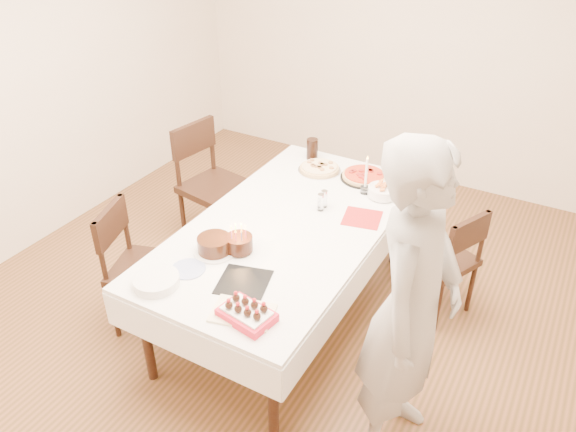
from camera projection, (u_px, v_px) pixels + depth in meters
The scene contains 22 objects.
floor at pixel (281, 311), 4.03m from camera, with size 5.00×5.00×0.00m, color #533A1C.
wall_back at pixel (416, 41), 5.16m from camera, with size 4.50×0.04×2.70m, color beige.
wall_left at pixel (23, 78), 4.25m from camera, with size 0.04×5.00×2.70m, color beige.
dining_table at pixel (288, 270), 3.83m from camera, with size 1.14×2.14×0.75m, color silver.
chair_right_savory at pixel (440, 259), 3.85m from camera, with size 0.44×0.44×0.85m, color black, non-canonical shape.
chair_left_savory at pixel (216, 188), 4.53m from camera, with size 0.52×0.52×1.02m, color black, non-canonical shape.
chair_left_dessert at pixel (146, 269), 3.71m from camera, with size 0.47×0.47×0.91m, color black, non-canonical shape.
person at pixel (411, 310), 2.70m from camera, with size 0.66×0.43×1.82m, color #AAA6A0.
pizza_white at pixel (319, 168), 4.25m from camera, with size 0.32×0.32×0.04m, color beige.
pizza_pepperoni at pixel (364, 176), 4.15m from camera, with size 0.35×0.35×0.04m, color red.
red_placemat at pixel (362, 218), 3.69m from camera, with size 0.24×0.24×0.01m, color #B21E1E.
pasta_bowl at pixel (383, 191), 3.91m from camera, with size 0.21×0.21×0.07m, color white.
taper_candle at pixel (366, 175), 3.90m from camera, with size 0.06×0.06×0.29m, color white.
shaker_pair at pixel (321, 202), 3.75m from camera, with size 0.10×0.10×0.12m, color white, non-canonical shape.
cola_glass at pixel (312, 149), 4.40m from camera, with size 0.09×0.09×0.17m, color black.
layer_cake at pixel (214, 245), 3.34m from camera, with size 0.26×0.26×0.10m, color #34190D.
cake_board at pixel (244, 282), 3.13m from camera, with size 0.28×0.28×0.01m, color black.
birthday_cake at pixel (239, 239), 3.33m from camera, with size 0.16×0.16×0.16m, color #38190F.
strawberry_box at pixel (247, 313), 2.86m from camera, with size 0.28×0.19×0.07m, color red, non-canonical shape.
box_lid at pixel (243, 314), 2.91m from camera, with size 0.32×0.21×0.03m, color beige.
plate_stack at pixel (156, 281), 3.10m from camera, with size 0.26×0.26×0.05m, color white.
china_plate at pixel (188, 269), 3.22m from camera, with size 0.20×0.20×0.01m, color white.
Camera 1 is at (1.54, -2.63, 2.73)m, focal length 35.00 mm.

